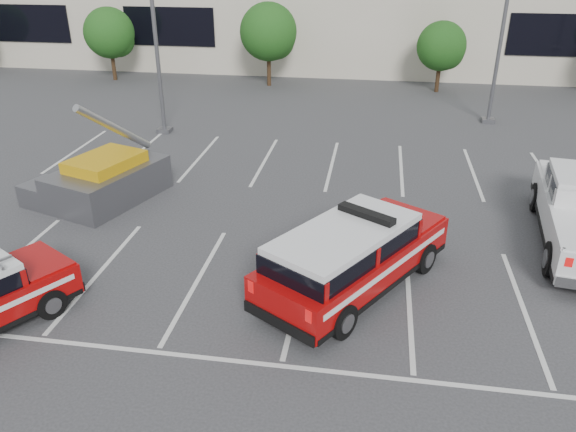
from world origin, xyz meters
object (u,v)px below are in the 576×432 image
(tree_left, at_px, (111,35))
(tree_mid_right, at_px, (443,48))
(light_pole_mid, at_px, (506,10))
(fire_chief_suv, at_px, (353,260))
(light_pole_left, at_px, (153,14))
(tree_mid_left, at_px, (270,34))
(utility_rig, at_px, (103,180))

(tree_left, xyz_separation_m, tree_mid_right, (20.00, -0.00, -0.27))
(light_pole_mid, relative_size, fire_chief_suv, 1.73)
(light_pole_mid, bearing_deg, tree_left, 164.57)
(tree_mid_right, height_order, light_pole_mid, light_pole_mid)
(light_pole_left, distance_m, light_pole_mid, 15.52)
(tree_mid_left, relative_size, light_pole_left, 0.47)
(tree_mid_right, height_order, utility_rig, tree_mid_right)
(tree_mid_right, xyz_separation_m, fire_chief_suv, (-3.82, -21.75, -1.68))
(tree_left, distance_m, light_pole_left, 12.43)
(fire_chief_suv, bearing_deg, tree_mid_left, 138.05)
(tree_left, xyz_separation_m, light_pole_mid, (21.91, -6.05, 2.41))
(tree_mid_right, xyz_separation_m, utility_rig, (-12.43, -17.55, -1.81))
(fire_chief_suv, xyz_separation_m, utility_rig, (-8.60, 4.20, -0.13))
(tree_mid_left, xyz_separation_m, fire_chief_suv, (6.18, -21.75, -2.22))
(light_pole_mid, height_order, utility_rig, light_pole_mid)
(tree_left, relative_size, light_pole_left, 0.43)
(light_pole_left, bearing_deg, light_pole_mid, 14.93)
(light_pole_mid, distance_m, utility_rig, 18.92)
(tree_left, xyz_separation_m, light_pole_left, (6.91, -10.05, 2.41))
(tree_mid_left, xyz_separation_m, tree_mid_right, (10.00, -0.00, -0.54))
(light_pole_left, bearing_deg, utility_rig, -84.94)
(utility_rig, bearing_deg, light_pole_mid, 57.44)
(light_pole_left, xyz_separation_m, fire_chief_suv, (9.27, -11.70, -4.37))
(fire_chief_suv, bearing_deg, tree_left, 158.84)
(tree_mid_left, height_order, light_pole_mid, light_pole_mid)
(tree_mid_left, xyz_separation_m, light_pole_mid, (11.91, -6.05, 2.14))
(tree_left, bearing_deg, tree_mid_right, -0.00)
(light_pole_left, relative_size, fire_chief_suv, 1.73)
(tree_left, relative_size, light_pole_mid, 0.43)
(tree_mid_left, height_order, tree_mid_right, tree_mid_left)
(tree_left, distance_m, tree_mid_left, 10.00)
(utility_rig, bearing_deg, tree_mid_right, 73.39)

